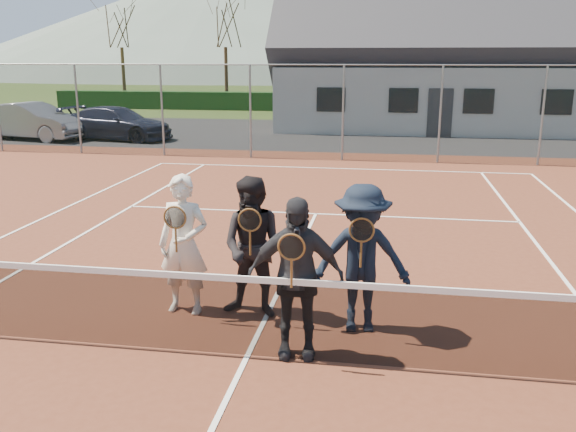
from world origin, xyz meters
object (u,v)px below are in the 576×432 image
Objects in this scene: clubhouse at (448,40)px; player_a at (184,245)px; tennis_net at (247,313)px; player_d at (362,259)px; car_b at (33,121)px; car_c at (117,123)px; player_c at (295,278)px; car_a at (3,122)px; player_b at (255,248)px.

player_a is (-5.07, -22.90, -3.07)m from clubhouse.
player_a is (-1.07, 1.10, 0.38)m from tennis_net.
player_d is at bearing -4.80° from player_a.
car_c is (3.34, 0.52, -0.08)m from car_b.
player_c reaches higher than tennis_net.
player_b reaches higher than car_a.
player_c is at bearing -129.67° from car_b.
player_c is (-3.49, -23.84, -3.07)m from clubhouse.
tennis_net is at bearing -142.57° from player_d.
car_b is 21.06m from player_c.
player_d is at bearing 37.43° from tennis_net.
car_b is at bearing 131.39° from player_d.
player_d is at bearing -96.94° from clubhouse.
player_a is at bearing 134.15° from tennis_net.
car_a is 2.01× the size of player_d.
car_a is 0.23× the size of clubhouse.
player_c reaches higher than car_c.
car_a is at bearing 131.43° from player_b.
player_a is at bearing -117.10° from car_a.
clubhouse is at bearing -46.82° from car_a.
clubhouse is 8.67× the size of player_c.
car_c is 18.02m from player_a.
player_c is 1.00× the size of player_d.
player_b is 1.00× the size of player_c.
player_d is at bearing -138.24° from car_c.
player_d reaches higher than car_b.
car_c is 2.52× the size of player_c.
clubhouse is 23.46m from player_d.
car_b is at bearing -156.06° from clubhouse.
player_a is (13.40, -16.26, 0.30)m from car_a.
clubhouse reaches higher than player_a.
player_c and player_d have the same top height.
player_c is at bearing -115.55° from car_a.
car_a is 21.07m from player_a.
tennis_net is 6.49× the size of player_b.
player_d reaches higher than car_c.
car_c is 19.49m from tennis_net.
car_c is at bearing -69.46° from car_b.
player_d reaches higher than tennis_net.
player_c is (14.98, -17.20, 0.30)m from car_a.
player_a is at bearing -178.12° from player_b.
car_b is 20.92m from player_d.
player_c is (1.58, -0.94, -0.00)m from player_a.
player_b is (0.92, 0.03, -0.00)m from player_a.
player_d is (13.83, -15.70, 0.19)m from car_b.
tennis_net is at bearing -82.60° from player_b.
car_b is 0.38× the size of tennis_net.
car_a is 0.80× the size of car_c.
car_a is 5.17m from car_c.
car_a is at bearing 129.81° from tennis_net.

